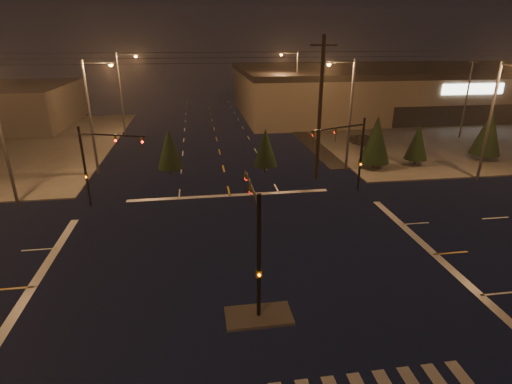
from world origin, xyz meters
TOP-DOWN VIEW (x-y plane):
  - ground at (0.00, 0.00)m, footprint 140.00×140.00m
  - sidewalk_ne at (30.00, 30.00)m, footprint 36.00×36.00m
  - median_island at (0.00, -4.00)m, footprint 3.00×1.60m
  - stop_bar_far at (0.00, 11.00)m, footprint 16.00×0.50m
  - parking_lot at (35.00, 28.00)m, footprint 50.00×24.00m
  - retail_building at (35.00, 45.99)m, footprint 60.20×28.30m
  - signal_mast_median at (0.00, -3.07)m, footprint 0.25×4.59m
  - signal_mast_ne at (9.50, 10.14)m, footprint 4.84×1.86m
  - signal_mast_nw at (-9.50, 10.14)m, footprint 4.84×1.86m
  - streetlight_1 at (-11.18, 18.00)m, footprint 2.77×0.32m
  - streetlight_2 at (-11.18, 34.00)m, footprint 2.77×0.32m
  - streetlight_3 at (11.18, 16.00)m, footprint 2.77×0.32m
  - streetlight_4 at (11.18, 36.00)m, footprint 2.77×0.32m
  - streetlight_6 at (22.00, 11.18)m, footprint 0.32×2.77m
  - utility_pole_1 at (8.00, 14.00)m, footprint 2.20×0.32m
  - conifer_0 at (14.20, 15.89)m, footprint 2.81×2.81m
  - conifer_1 at (18.60, 16.18)m, footprint 2.18×2.18m
  - conifer_2 at (26.42, 16.77)m, footprint 2.89×2.89m
  - conifer_3 at (-4.85, 16.76)m, footprint 2.33×2.33m
  - conifer_4 at (3.78, 16.27)m, footprint 2.22×2.22m
  - car_parked at (16.74, 24.06)m, footprint 2.87×4.12m

SIDE VIEW (x-z plane):
  - ground at x=0.00m, z-range 0.00..0.00m
  - stop_bar_far at x=0.00m, z-range 0.00..0.01m
  - parking_lot at x=35.00m, z-range 0.00..0.08m
  - sidewalk_ne at x=30.00m, z-range 0.00..0.12m
  - median_island at x=0.00m, z-range 0.00..0.15m
  - car_parked at x=16.74m, z-range 0.00..1.30m
  - conifer_1 at x=18.60m, z-range 0.35..4.45m
  - conifer_4 at x=3.78m, z-range 0.35..4.52m
  - conifer_3 at x=-4.85m, z-range 0.35..4.68m
  - conifer_0 at x=14.20m, z-range 0.35..5.44m
  - conifer_2 at x=26.42m, z-range 0.35..5.56m
  - signal_mast_median at x=0.00m, z-range 0.75..6.75m
  - signal_mast_ne at x=9.50m, z-range 0.79..6.79m
  - signal_mast_nw at x=-9.50m, z-range 0.79..6.79m
  - retail_building at x=35.00m, z-range 0.24..7.44m
  - streetlight_1 at x=-11.18m, z-range 0.80..10.80m
  - streetlight_2 at x=-11.18m, z-range 0.80..10.80m
  - streetlight_3 at x=11.18m, z-range 0.80..10.80m
  - streetlight_4 at x=11.18m, z-range 0.80..10.80m
  - streetlight_6 at x=22.00m, z-range 0.80..10.80m
  - utility_pole_1 at x=8.00m, z-range 0.13..12.13m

